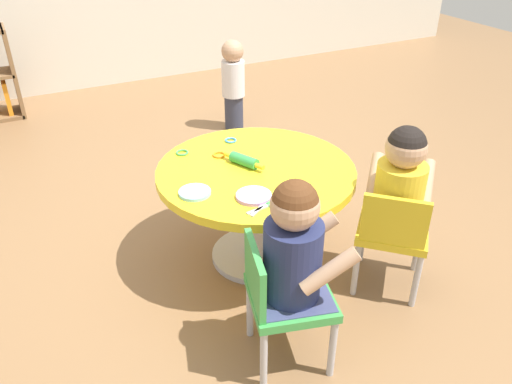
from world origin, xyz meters
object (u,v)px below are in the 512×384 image
child_chair_left (282,297)px  seated_child_right (400,183)px  craft_table (256,190)px  child_chair_right (392,232)px  seated_child_left (295,246)px  rolling_pin (244,160)px  craft_scissors (264,206)px  toddler_standing (233,82)px

child_chair_left → seated_child_right: seated_child_right is taller
child_chair_left → seated_child_right: (0.66, 0.17, 0.23)m
craft_table → child_chair_right: 0.64m
seated_child_left → seated_child_right: bearing=16.1°
child_chair_left → rolling_pin: 0.71m
child_chair_left → seated_child_left: 0.23m
child_chair_right → rolling_pin: bearing=132.5°
seated_child_left → craft_scissors: seated_child_left is taller
seated_child_left → child_chair_right: bearing=14.2°
craft_table → craft_scissors: 0.35m
child_chair_left → rolling_pin: bearing=76.0°
craft_table → seated_child_right: 0.65m
seated_child_right → toddler_standing: seated_child_right is taller
seated_child_left → rolling_pin: 0.67m
seated_child_left → seated_child_right: size_ratio=1.00×
child_chair_right → toddler_standing: bearing=86.0°
child_chair_right → toddler_standing: 1.98m
child_chair_left → child_chair_right: 0.65m
seated_child_left → craft_scissors: (0.04, 0.31, -0.02)m
craft_table → seated_child_left: size_ratio=1.78×
craft_table → seated_child_left: seated_child_left is taller
craft_table → rolling_pin: 0.15m
craft_table → craft_scissors: bearing=-111.1°
toddler_standing → child_chair_right: bearing=-94.0°
toddler_standing → craft_scissors: (-0.69, -1.81, 0.15)m
rolling_pin → craft_scissors: (-0.08, -0.35, -0.02)m
child_chair_left → seated_child_left: bearing=-15.1°
seated_child_left → rolling_pin: (0.12, 0.66, -0.00)m
child_chair_left → seated_child_left: (0.04, -0.01, 0.23)m
craft_table → child_chair_right: child_chair_right is taller
seated_child_left → toddler_standing: size_ratio=0.76×
child_chair_left → child_chair_right: bearing=12.5°
child_chair_left → craft_scissors: (0.08, 0.30, 0.20)m
toddler_standing → craft_table: bearing=-110.8°
craft_table → rolling_pin: bearing=125.9°
child_chair_left → seated_child_right: bearing=14.4°
rolling_pin → seated_child_right: bearing=-44.2°
craft_table → craft_scissors: craft_scissors is taller
child_chair_right → seated_child_right: size_ratio=1.05×
child_chair_right → seated_child_right: seated_child_right is taller
child_chair_right → seated_child_right: bearing=46.3°
seated_child_right → toddler_standing: bearing=86.7°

